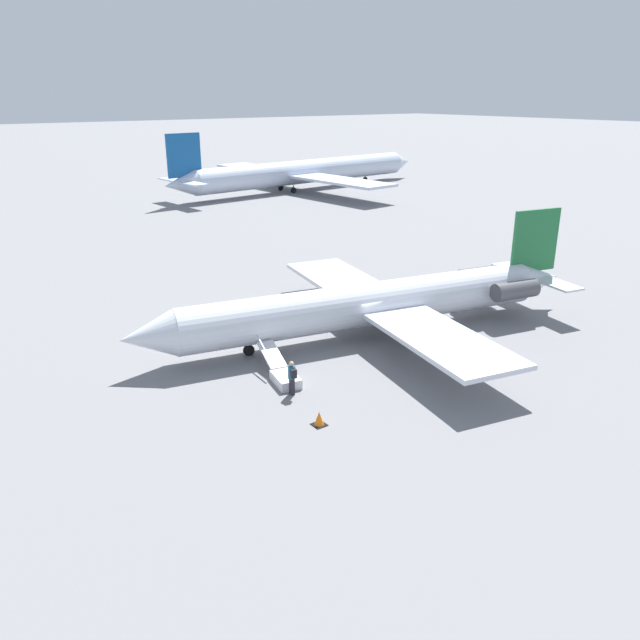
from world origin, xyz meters
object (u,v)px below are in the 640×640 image
airplane_main (380,302)px  passenger (292,376)px  airplane_far_left (302,172)px  boarding_stairs (283,374)px

airplane_main → passenger: bearing=34.6°
airplane_far_left → boarding_stairs: 66.11m
boarding_stairs → passenger: passenger is taller
airplane_far_left → passenger: size_ratio=26.73×
airplane_far_left → boarding_stairs: (38.46, 53.73, -2.30)m
boarding_stairs → passenger: size_ratio=2.38×
airplane_main → airplane_far_left: size_ratio=0.62×
airplane_far_left → passenger: 67.62m
airplane_main → passenger: airplane_main is taller
airplane_main → boarding_stairs: bearing=26.3°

